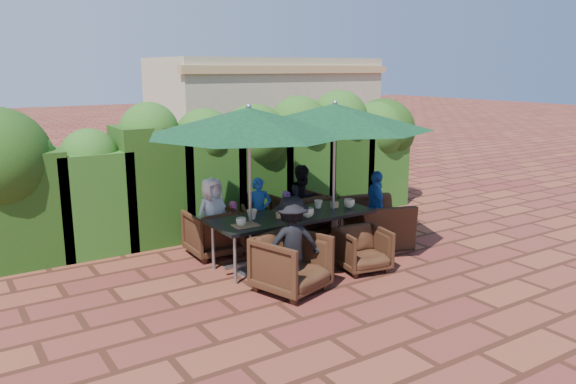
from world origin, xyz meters
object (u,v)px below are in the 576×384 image
chair_near_left (292,261)px  umbrella_right (335,116)px  chair_far_left (213,230)px  chair_far_mid (265,224)px  chair_far_right (300,213)px  chair_end_right (375,215)px  dining_table (293,219)px  umbrella_left (249,121)px  chair_near_right (363,247)px

chair_near_left → umbrella_right: bearing=16.3°
chair_far_left → chair_far_mid: 0.92m
chair_far_mid → chair_far_right: 0.81m
umbrella_right → chair_near_left: 2.46m
chair_near_left → chair_end_right: 2.56m
dining_table → chair_far_left: bearing=132.6°
chair_far_right → chair_near_left: size_ratio=1.00×
chair_far_mid → chair_end_right: chair_end_right is taller
umbrella_left → chair_near_left: size_ratio=3.37×
chair_far_left → chair_near_right: bearing=131.9°
chair_far_mid → chair_far_right: (0.79, 0.13, 0.05)m
chair_far_left → chair_far_mid: size_ratio=1.08×
umbrella_left → chair_far_right: (1.60, 1.09, -1.79)m
chair_far_right → chair_near_left: 2.51m
umbrella_right → chair_far_mid: size_ratio=3.97×
umbrella_right → chair_near_right: size_ratio=4.28×
chair_near_left → chair_end_right: bearing=5.6°
chair_far_right → chair_near_right: size_ratio=1.22×
umbrella_left → chair_near_left: bearing=-83.2°
chair_far_right → chair_end_right: size_ratio=0.75×
umbrella_left → chair_near_left: (0.11, -0.92, -1.79)m
umbrella_left → umbrella_right: 1.52m
umbrella_left → chair_near_right: 2.49m
umbrella_left → chair_far_right: bearing=34.2°
umbrella_right → chair_end_right: 1.96m
chair_far_left → chair_near_right: chair_far_left is taller
dining_table → umbrella_left: bearing=-175.7°
chair_end_right → chair_far_left: bearing=87.3°
dining_table → umbrella_left: umbrella_left is taller
umbrella_left → chair_far_left: size_ratio=3.55×
chair_far_left → umbrella_left: bearing=97.9°
chair_far_mid → dining_table: bearing=111.4°
umbrella_right → chair_far_right: size_ratio=3.50×
umbrella_right → chair_far_mid: bearing=126.7°
chair_far_right → chair_end_right: 1.33m
umbrella_right → chair_far_left: size_ratio=3.69×
umbrella_left → chair_far_mid: umbrella_left is taller
umbrella_right → chair_near_right: umbrella_right is taller
umbrella_left → umbrella_right: size_ratio=0.96×
chair_far_left → chair_far_right: bearing=-176.2°
chair_far_left → chair_far_right: chair_far_right is taller
chair_near_right → chair_end_right: 1.37m
umbrella_left → chair_end_right: 3.01m
umbrella_right → chair_near_left: (-1.41, -0.94, -1.79)m
umbrella_left → dining_table: bearing=4.3°
umbrella_right → chair_far_left: (-1.63, 1.01, -1.81)m
dining_table → chair_far_mid: bearing=88.0°
chair_far_mid → chair_near_right: (0.63, -1.78, -0.03)m
chair_far_mid → chair_near_left: (-0.70, -1.88, 0.05)m
chair_near_left → umbrella_left: bearing=79.3°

